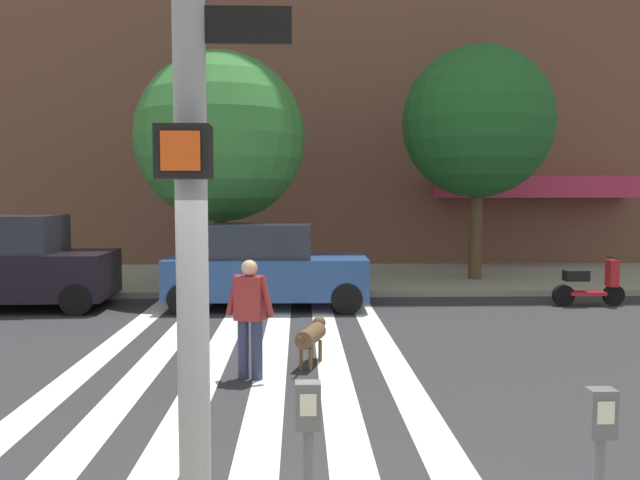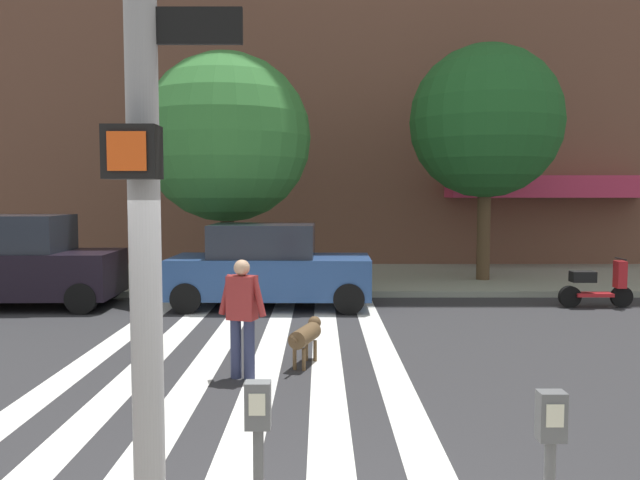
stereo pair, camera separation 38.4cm
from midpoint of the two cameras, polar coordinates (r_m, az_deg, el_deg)
ground_plane at (r=9.90m, az=-0.38°, el=-10.61°), size 160.00×160.00×0.00m
sidewalk_far at (r=18.37m, az=-0.11°, el=-3.46°), size 80.00×6.00×0.15m
crosswalk_stripes at (r=9.95m, az=-6.00°, el=-10.53°), size 4.95×10.69×0.01m
traffic_light_pole at (r=3.69m, az=-12.83°, el=19.63°), size 0.74×0.46×5.80m
parking_meter_curbside at (r=3.69m, az=-2.24°, el=-19.84°), size 0.14×0.11×1.36m
parked_car_near_curb at (r=15.56m, az=-25.36°, el=-1.86°), size 4.62×2.11×2.06m
parked_car_behind_first at (r=14.08m, az=-3.66°, el=-2.49°), size 4.42×2.00×1.85m
parked_scooter at (r=15.40m, az=24.54°, el=-3.82°), size 1.63×0.50×1.11m
street_tree_nearest at (r=16.45m, az=-7.59°, el=9.12°), size 4.31×4.31×5.96m
street_tree_middle at (r=18.11m, az=15.54°, el=10.25°), size 4.16×4.16×6.43m
pedestrian_dog_walker at (r=8.68m, az=-5.59°, el=-6.47°), size 0.70×0.34×1.64m
dog_on_leash at (r=9.43m, az=0.12°, el=-8.58°), size 0.50×1.13×0.65m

